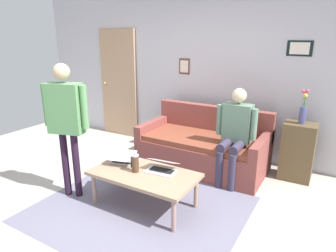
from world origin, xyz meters
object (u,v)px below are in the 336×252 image
object	(u,v)px
laptop_left	(162,168)
person_standing	(66,115)
couch	(204,148)
french_press	(135,163)
side_shelf	(297,152)
person_seated	(235,130)
laptop_center	(124,159)
flower_vase	(303,111)
coffee_table	(144,176)
interior_door	(119,84)

from	to	relation	value
laptop_left	person_standing	world-z (taller)	person_standing
couch	french_press	world-z (taller)	couch
laptop_left	side_shelf	size ratio (longest dim) A/B	0.45
side_shelf	person_seated	bearing A→B (deg)	34.26
laptop_center	flower_vase	distance (m)	2.42
coffee_table	couch	bearing A→B (deg)	-96.11
interior_door	person_seated	distance (m)	2.76
french_press	coffee_table	bearing A→B (deg)	-164.56
flower_vase	french_press	bearing A→B (deg)	47.65
couch	person_seated	xyz separation A→B (m)	(-0.54, 0.23, 0.42)
laptop_left	flower_vase	bearing A→B (deg)	-130.28
laptop_left	side_shelf	world-z (taller)	side_shelf
flower_vase	person_seated	bearing A→B (deg)	34.25
person_standing	side_shelf	bearing A→B (deg)	-140.79
laptop_center	side_shelf	bearing A→B (deg)	-139.56
interior_door	french_press	xyz separation A→B (m)	(-1.84, 1.98, -0.49)
interior_door	french_press	size ratio (longest dim) A/B	8.52
person_standing	laptop_left	bearing A→B (deg)	-159.15
couch	laptop_left	distance (m)	1.23
laptop_center	french_press	bearing A→B (deg)	154.29
person_standing	flower_vase	bearing A→B (deg)	-140.79
interior_door	person_standing	bearing A→B (deg)	115.02
side_shelf	person_seated	xyz separation A→B (m)	(0.74, 0.50, 0.33)
interior_door	person_standing	size ratio (longest dim) A/B	1.25
couch	flower_vase	xyz separation A→B (m)	(-1.28, -0.28, 0.68)
person_standing	couch	bearing A→B (deg)	-122.97
interior_door	french_press	world-z (taller)	interior_door
laptop_center	french_press	distance (m)	0.32
coffee_table	person_seated	bearing A→B (deg)	-120.94
french_press	person_seated	xyz separation A→B (m)	(-0.78, -1.17, 0.20)
couch	side_shelf	distance (m)	1.31
laptop_center	side_shelf	size ratio (longest dim) A/B	0.50
person_standing	person_seated	xyz separation A→B (m)	(-1.59, -1.40, -0.32)
interior_door	coffee_table	world-z (taller)	interior_door
interior_door	flower_vase	size ratio (longest dim) A/B	4.42
coffee_table	person_seated	world-z (taller)	person_seated
flower_vase	person_seated	xyz separation A→B (m)	(0.74, 0.50, -0.25)
coffee_table	person_standing	size ratio (longest dim) A/B	0.75
person_seated	flower_vase	bearing A→B (deg)	-145.75
interior_door	flower_vase	xyz separation A→B (m)	(-3.36, 0.31, -0.04)
couch	person_standing	distance (m)	2.08
person_seated	french_press	bearing A→B (deg)	56.15
interior_door	flower_vase	world-z (taller)	interior_door
laptop_left	flower_vase	distance (m)	2.03
interior_door	flower_vase	distance (m)	3.38
laptop_center	couch	bearing A→B (deg)	-112.64
interior_door	couch	xyz separation A→B (m)	(-2.09, 0.58, -0.72)
laptop_center	french_press	world-z (taller)	french_press
side_shelf	flower_vase	size ratio (longest dim) A/B	1.74
couch	person_standing	size ratio (longest dim) A/B	1.13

